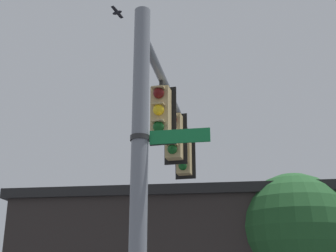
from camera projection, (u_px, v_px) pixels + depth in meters
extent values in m
cylinder|color=slate|center=(139.00, 204.00, 6.94)|extent=(0.27, 0.27, 6.69)
cylinder|color=slate|center=(169.00, 93.00, 10.25)|extent=(0.54, 5.11, 0.17)
cylinder|color=black|center=(161.00, 85.00, 9.39)|extent=(0.08, 0.08, 0.18)
cube|color=tan|center=(161.00, 113.00, 9.19)|extent=(0.36, 0.30, 1.05)
sphere|color=#590F0F|center=(159.00, 93.00, 9.14)|extent=(0.22, 0.22, 0.22)
cube|color=tan|center=(158.00, 88.00, 9.15)|extent=(0.24, 0.20, 0.03)
sphere|color=yellow|center=(158.00, 110.00, 9.02)|extent=(0.22, 0.22, 0.22)
cube|color=tan|center=(158.00, 105.00, 9.04)|extent=(0.24, 0.20, 0.03)
sphere|color=#0F4C19|center=(158.00, 127.00, 8.91)|extent=(0.22, 0.22, 0.22)
cube|color=tan|center=(158.00, 122.00, 8.92)|extent=(0.24, 0.20, 0.03)
cube|color=black|center=(163.00, 116.00, 9.35)|extent=(0.54, 0.03, 1.22)
cylinder|color=black|center=(174.00, 112.00, 10.86)|extent=(0.08, 0.08, 0.18)
cube|color=tan|center=(174.00, 137.00, 10.66)|extent=(0.36, 0.30, 1.05)
sphere|color=#590F0F|center=(172.00, 120.00, 10.60)|extent=(0.22, 0.22, 0.22)
cube|color=tan|center=(172.00, 115.00, 10.62)|extent=(0.24, 0.20, 0.03)
sphere|color=yellow|center=(172.00, 134.00, 10.49)|extent=(0.22, 0.22, 0.22)
cube|color=tan|center=(172.00, 130.00, 10.50)|extent=(0.24, 0.20, 0.03)
sphere|color=#0F4C19|center=(172.00, 149.00, 10.38)|extent=(0.22, 0.22, 0.22)
cube|color=tan|center=(172.00, 145.00, 10.39)|extent=(0.24, 0.20, 0.03)
cube|color=black|center=(176.00, 139.00, 10.82)|extent=(0.54, 0.03, 1.22)
cylinder|color=black|center=(184.00, 132.00, 12.33)|extent=(0.08, 0.08, 0.18)
cube|color=tan|center=(184.00, 155.00, 12.13)|extent=(0.36, 0.30, 1.05)
sphere|color=#590F0F|center=(182.00, 140.00, 12.07)|extent=(0.22, 0.22, 0.22)
cube|color=tan|center=(182.00, 136.00, 12.09)|extent=(0.24, 0.20, 0.03)
sphere|color=yellow|center=(182.00, 153.00, 11.96)|extent=(0.22, 0.22, 0.22)
cube|color=tan|center=(182.00, 149.00, 11.97)|extent=(0.24, 0.20, 0.03)
sphere|color=#0F4C19|center=(183.00, 166.00, 11.84)|extent=(0.22, 0.22, 0.22)
cube|color=tan|center=(182.00, 162.00, 11.86)|extent=(0.24, 0.20, 0.03)
cube|color=black|center=(185.00, 156.00, 12.29)|extent=(0.54, 0.03, 1.22)
cube|color=#147238|center=(180.00, 136.00, 7.17)|extent=(0.95, 0.10, 0.22)
cube|color=white|center=(180.00, 137.00, 7.18)|extent=(0.94, 0.08, 0.04)
cylinder|color=#262626|center=(140.00, 138.00, 7.27)|extent=(0.31, 0.31, 0.08)
ellipsoid|color=black|center=(117.00, 13.00, 10.56)|extent=(0.26, 0.14, 0.08)
cube|color=black|center=(118.00, 13.00, 10.58)|extent=(0.16, 0.38, 0.09)
cube|color=black|center=(117.00, 12.00, 10.55)|extent=(0.16, 0.38, 0.09)
cube|color=black|center=(192.00, 205.00, 16.24)|extent=(11.84, 7.16, 0.30)
sphere|color=#1E4C23|center=(296.00, 229.00, 13.43)|extent=(3.24, 3.24, 3.24)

